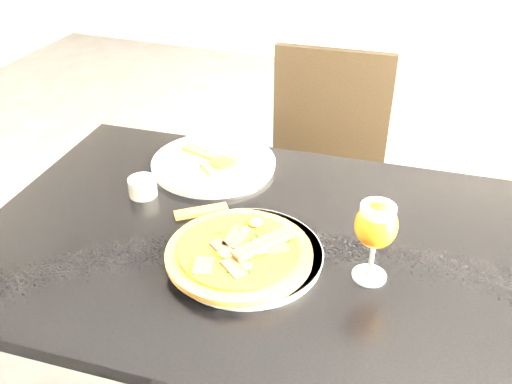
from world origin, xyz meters
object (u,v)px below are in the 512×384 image
at_px(dining_table, 260,271).
at_px(chair_far, 321,177).
at_px(pizza, 240,252).
at_px(beer_glass, 376,226).

bearing_deg(dining_table, chair_far, 89.30).
xyz_separation_m(chair_far, pizza, (0.02, -0.80, 0.28)).
bearing_deg(dining_table, beer_glass, -13.96).
bearing_deg(beer_glass, dining_table, 169.34).
bearing_deg(pizza, beer_glass, 9.77).
xyz_separation_m(chair_far, beer_glass, (0.27, -0.76, 0.38)).
distance_m(dining_table, beer_glass, 0.32).
xyz_separation_m(pizza, beer_glass, (0.25, 0.04, 0.09)).
distance_m(pizza, beer_glass, 0.27).
relative_size(dining_table, pizza, 4.26).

